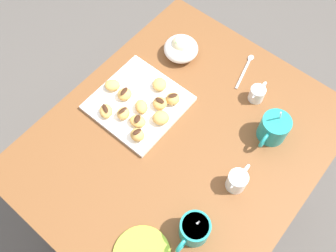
# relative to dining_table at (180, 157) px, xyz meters

# --- Properties ---
(ground_plane) EXTENTS (8.00, 8.00, 0.00)m
(ground_plane) POSITION_rel_dining_table_xyz_m (0.00, 0.00, -0.61)
(ground_plane) COLOR #514C47
(dining_table) EXTENTS (0.99, 0.83, 0.75)m
(dining_table) POSITION_rel_dining_table_xyz_m (0.00, 0.00, 0.00)
(dining_table) COLOR brown
(dining_table) RESTS_ON ground_plane
(pastry_plate_square) EXTENTS (0.28, 0.28, 0.02)m
(pastry_plate_square) POSITION_rel_dining_table_xyz_m (-0.01, -0.20, 0.14)
(pastry_plate_square) COLOR white
(pastry_plate_square) RESTS_ON dining_table
(coffee_mug_teal_left) EXTENTS (0.13, 0.09, 0.14)m
(coffee_mug_teal_left) POSITION_rel_dining_table_xyz_m (-0.20, 0.21, 0.19)
(coffee_mug_teal_left) COLOR teal
(coffee_mug_teal_left) RESTS_ON dining_table
(coffee_mug_teal_right) EXTENTS (0.12, 0.09, 0.14)m
(coffee_mug_teal_right) POSITION_rel_dining_table_xyz_m (0.21, 0.21, 0.19)
(coffee_mug_teal_right) COLOR teal
(coffee_mug_teal_right) RESTS_ON dining_table
(cream_pitcher_white) EXTENTS (0.10, 0.06, 0.07)m
(cream_pitcher_white) POSITION_rel_dining_table_xyz_m (0.01, 0.22, 0.18)
(cream_pitcher_white) COLOR white
(cream_pitcher_white) RESTS_ON dining_table
(ice_cream_bowl) EXTENTS (0.12, 0.12, 0.09)m
(ice_cream_bowl) POSITION_rel_dining_table_xyz_m (-0.27, -0.22, 0.18)
(ice_cream_bowl) COLOR white
(ice_cream_bowl) RESTS_ON dining_table
(chocolate_sauce_pitcher) EXTENTS (0.09, 0.05, 0.06)m
(chocolate_sauce_pitcher) POSITION_rel_dining_table_xyz_m (-0.29, 0.10, 0.17)
(chocolate_sauce_pitcher) COLOR white
(chocolate_sauce_pitcher) RESTS_ON dining_table
(loose_spoon_near_saucer) EXTENTS (0.16, 0.05, 0.01)m
(loose_spoon_near_saucer) POSITION_rel_dining_table_xyz_m (-0.38, -0.00, 0.14)
(loose_spoon_near_saucer) COLOR silver
(loose_spoon_near_saucer) RESTS_ON dining_table
(beignet_0) EXTENTS (0.07, 0.07, 0.04)m
(beignet_0) POSITION_rel_dining_table_xyz_m (-0.01, -0.09, 0.17)
(beignet_0) COLOR #DBA351
(beignet_0) RESTS_ON pastry_plate_square
(beignet_1) EXTENTS (0.04, 0.05, 0.04)m
(beignet_1) POSITION_rel_dining_table_xyz_m (0.09, -0.11, 0.17)
(beignet_1) COLOR #DBA351
(beignet_1) RESTS_ON pastry_plate_square
(chocolate_drizzle_1) EXTENTS (0.03, 0.02, 0.00)m
(chocolate_drizzle_1) POSITION_rel_dining_table_xyz_m (0.09, -0.11, 0.19)
(chocolate_drizzle_1) COLOR #381E11
(chocolate_drizzle_1) RESTS_ON beignet_1
(beignet_2) EXTENTS (0.06, 0.05, 0.04)m
(beignet_2) POSITION_rel_dining_table_xyz_m (0.06, -0.20, 0.17)
(beignet_2) COLOR #DBA351
(beignet_2) RESTS_ON pastry_plate_square
(chocolate_drizzle_2) EXTENTS (0.04, 0.02, 0.00)m
(chocolate_drizzle_2) POSITION_rel_dining_table_xyz_m (0.06, -0.20, 0.19)
(chocolate_drizzle_2) COLOR #381E11
(chocolate_drizzle_2) RESTS_ON beignet_2
(beignet_3) EXTENTS (0.06, 0.07, 0.03)m
(beignet_3) POSITION_rel_dining_table_xyz_m (0.05, -0.14, 0.17)
(beignet_3) COLOR #DBA351
(beignet_3) RESTS_ON pastry_plate_square
(chocolate_drizzle_3) EXTENTS (0.04, 0.03, 0.00)m
(chocolate_drizzle_3) POSITION_rel_dining_table_xyz_m (0.05, -0.14, 0.18)
(chocolate_drizzle_3) COLOR #381E11
(chocolate_drizzle_3) RESTS_ON beignet_3
(beignet_4) EXTENTS (0.07, 0.07, 0.03)m
(beignet_4) POSITION_rel_dining_table_xyz_m (-0.11, -0.18, 0.17)
(beignet_4) COLOR #DBA351
(beignet_4) RESTS_ON pastry_plate_square
(beignet_5) EXTENTS (0.06, 0.07, 0.03)m
(beignet_5) POSITION_rel_dining_table_xyz_m (0.00, -0.17, 0.17)
(beignet_5) COLOR #DBA351
(beignet_5) RESTS_ON pastry_plate_square
(beignet_6) EXTENTS (0.07, 0.07, 0.03)m
(beignet_6) POSITION_rel_dining_table_xyz_m (-0.05, -0.13, 0.17)
(beignet_6) COLOR #DBA351
(beignet_6) RESTS_ON pastry_plate_square
(chocolate_drizzle_6) EXTENTS (0.02, 0.04, 0.00)m
(chocolate_drizzle_6) POSITION_rel_dining_table_xyz_m (-0.05, -0.13, 0.19)
(chocolate_drizzle_6) COLOR #381E11
(chocolate_drizzle_6) RESTS_ON beignet_6
(beignet_7) EXTENTS (0.07, 0.07, 0.03)m
(beignet_7) POSITION_rel_dining_table_xyz_m (-0.00, -0.30, 0.17)
(beignet_7) COLOR #DBA351
(beignet_7) RESTS_ON pastry_plate_square
(beignet_8) EXTENTS (0.06, 0.06, 0.03)m
(beignet_8) POSITION_rel_dining_table_xyz_m (0.00, -0.25, 0.17)
(beignet_8) COLOR #DBA351
(beignet_8) RESTS_ON pastry_plate_square
(chocolate_drizzle_8) EXTENTS (0.04, 0.02, 0.00)m
(chocolate_drizzle_8) POSITION_rel_dining_table_xyz_m (0.00, -0.25, 0.19)
(chocolate_drizzle_8) COLOR #381E11
(chocolate_drizzle_8) RESTS_ON beignet_8
(beignet_9) EXTENTS (0.07, 0.07, 0.03)m
(beignet_9) POSITION_rel_dining_table_xyz_m (0.09, -0.25, 0.17)
(beignet_9) COLOR #DBA351
(beignet_9) RESTS_ON pastry_plate_square
(chocolate_drizzle_9) EXTENTS (0.03, 0.04, 0.00)m
(chocolate_drizzle_9) POSITION_rel_dining_table_xyz_m (0.09, -0.25, 0.19)
(chocolate_drizzle_9) COLOR #381E11
(chocolate_drizzle_9) RESTS_ON beignet_9
(beignet_10) EXTENTS (0.06, 0.06, 0.04)m
(beignet_10) POSITION_rel_dining_table_xyz_m (-0.09, -0.11, 0.17)
(beignet_10) COLOR #DBA351
(beignet_10) RESTS_ON pastry_plate_square
(chocolate_drizzle_10) EXTENTS (0.04, 0.03, 0.00)m
(chocolate_drizzle_10) POSITION_rel_dining_table_xyz_m (-0.09, -0.11, 0.19)
(chocolate_drizzle_10) COLOR #381E11
(chocolate_drizzle_10) RESTS_ON beignet_10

